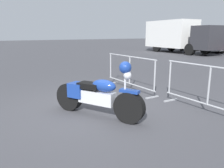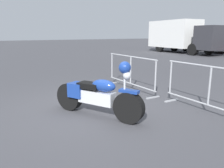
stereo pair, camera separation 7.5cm
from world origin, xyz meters
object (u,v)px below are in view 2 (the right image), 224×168
at_px(box_truck, 181,35).
at_px(parked_car_white, 223,45).
at_px(motorcycle, 97,95).
at_px(crowd_barrier_near, 131,72).
at_px(crowd_barrier_far, 209,89).
at_px(parked_car_black, 197,44).

xyz_separation_m(box_truck, parked_car_white, (2.25, 3.53, -0.94)).
distance_m(motorcycle, box_truck, 17.70).
relative_size(crowd_barrier_near, box_truck, 0.30).
bearing_deg(motorcycle, parked_car_white, 87.64).
relative_size(crowd_barrier_far, parked_car_white, 0.56).
relative_size(crowd_barrier_far, box_truck, 0.30).
height_order(motorcycle, parked_car_black, parked_car_black).
xyz_separation_m(motorcycle, box_truck, (-9.39, 14.95, 1.17)).
xyz_separation_m(box_truck, parked_car_black, (-0.76, 3.87, -0.93)).
xyz_separation_m(crowd_barrier_far, parked_car_white, (-8.46, 16.43, 0.14)).
bearing_deg(parked_car_white, motorcycle, -167.57).
distance_m(crowd_barrier_far, parked_car_black, 20.32).
bearing_deg(parked_car_white, crowd_barrier_near, -169.17).
distance_m(box_truck, parked_car_white, 4.29).
distance_m(motorcycle, crowd_barrier_far, 2.44).
bearing_deg(crowd_barrier_near, parked_car_black, 117.78).
xyz_separation_m(crowd_barrier_near, box_truck, (-8.07, 12.90, 1.08)).
relative_size(crowd_barrier_far, parked_car_black, 0.56).
height_order(crowd_barrier_near, box_truck, box_truck).
height_order(box_truck, parked_car_black, box_truck).
relative_size(motorcycle, parked_car_black, 0.48).
bearing_deg(crowd_barrier_far, motorcycle, -122.63).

